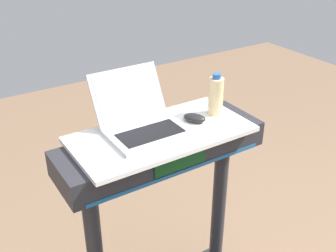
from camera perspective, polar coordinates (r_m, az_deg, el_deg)
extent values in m
cylinder|color=#28282D|center=(2.17, 7.01, -10.76)|extent=(0.07, 0.07, 0.80)
cube|color=#28282D|center=(1.75, -0.88, -2.97)|extent=(0.90, 0.28, 0.11)
cube|color=#0C3F19|center=(1.65, 1.74, -5.13)|extent=(0.24, 0.01, 0.06)
cube|color=#1E598C|center=(1.67, 1.70, -6.41)|extent=(0.81, 0.00, 0.02)
cube|color=white|center=(1.72, -0.89, -1.11)|extent=(0.75, 0.37, 0.02)
cube|color=#B7B7BC|center=(1.68, -2.73, -1.02)|extent=(0.32, 0.23, 0.02)
cube|color=black|center=(1.66, -2.44, -0.95)|extent=(0.26, 0.13, 0.00)
cube|color=#B7B7BC|center=(1.77, -5.54, 4.36)|extent=(0.32, 0.11, 0.21)
cube|color=white|center=(1.76, -5.48, 4.38)|extent=(0.28, 0.10, 0.18)
ellipsoid|color=black|center=(1.79, 3.67, 1.12)|extent=(0.11, 0.12, 0.03)
cylinder|color=beige|center=(1.84, 6.57, 4.08)|extent=(0.07, 0.07, 0.17)
cylinder|color=#2659A5|center=(1.81, 6.73, 6.82)|extent=(0.04, 0.04, 0.02)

